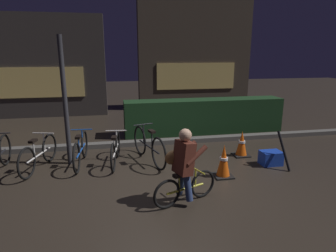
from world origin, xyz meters
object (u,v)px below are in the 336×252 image
parked_bike_right_mid (149,146)px  parked_bike_center_right (116,150)px  traffic_cone_near (224,161)px  cyclist (184,166)px  blue_crate (271,158)px  closed_umbrella (284,151)px  traffic_cone_far (242,144)px  street_post (65,102)px  parked_bike_left_mid (39,154)px  parked_bike_center_left (81,150)px

parked_bike_right_mid → parked_bike_center_right: bearing=73.3°
traffic_cone_near → cyclist: size_ratio=0.52×
blue_crate → closed_umbrella: 0.37m
cyclist → closed_umbrella: (2.40, 0.98, -0.24)m
parked_bike_center_right → traffic_cone_near: parked_bike_center_right is taller
traffic_cone_near → traffic_cone_far: (0.86, 1.04, -0.03)m
street_post → traffic_cone_far: size_ratio=4.55×
parked_bike_left_mid → parked_bike_center_right: 1.57m
parked_bike_center_left → cyclist: bearing=-134.0°
traffic_cone_far → closed_umbrella: closed_umbrella is taller
street_post → parked_bike_right_mid: (1.72, -0.22, -1.00)m
parked_bike_center_left → parked_bike_right_mid: parked_bike_right_mid is taller
parked_bike_right_mid → traffic_cone_near: size_ratio=2.60×
parked_bike_center_left → closed_umbrella: closed_umbrella is taller
traffic_cone_far → blue_crate: size_ratio=1.36×
parked_bike_left_mid → parked_bike_right_mid: size_ratio=0.90×
parked_bike_right_mid → closed_umbrella: size_ratio=1.99×
traffic_cone_near → blue_crate: (1.25, 0.40, -0.16)m
traffic_cone_far → blue_crate: traffic_cone_far is taller
cyclist → street_post: bearing=113.1°
street_post → blue_crate: street_post is taller
blue_crate → parked_bike_right_mid: bearing=165.2°
parked_bike_center_left → traffic_cone_near: 3.04m
parked_bike_center_right → cyclist: 2.21m
closed_umbrella → parked_bike_right_mid: bearing=54.1°
blue_crate → traffic_cone_near: bearing=-162.3°
traffic_cone_far → parked_bike_right_mid: bearing=178.9°
parked_bike_right_mid → traffic_cone_near: 1.72m
parked_bike_center_right → parked_bike_right_mid: (0.73, -0.01, 0.05)m
traffic_cone_far → blue_crate: (0.39, -0.64, -0.14)m
parked_bike_left_mid → parked_bike_center_right: bearing=-74.5°
blue_crate → parked_bike_center_left: bearing=169.0°
traffic_cone_near → closed_umbrella: closed_umbrella is taller
blue_crate → street_post: bearing=168.2°
parked_bike_center_right → street_post: bearing=85.4°
street_post → traffic_cone_near: street_post is taller
traffic_cone_near → blue_crate: size_ratio=1.48×
cyclist → blue_crate: bearing=8.0°
parked_bike_right_mid → traffic_cone_near: (1.33, -1.08, -0.05)m
traffic_cone_near → street_post: bearing=156.9°
parked_bike_left_mid → traffic_cone_near: bearing=-91.6°
parked_bike_right_mid → cyclist: (0.32, -1.92, 0.26)m
parked_bike_right_mid → closed_umbrella: parked_bike_right_mid is taller
parked_bike_left_mid → cyclist: (2.61, -1.91, 0.30)m
street_post → parked_bike_right_mid: street_post is taller
traffic_cone_far → closed_umbrella: bearing=-59.9°
parked_bike_center_left → traffic_cone_near: size_ratio=2.43×
parked_bike_right_mid → traffic_cone_near: bearing=-145.2°
closed_umbrella → street_post: bearing=58.5°
traffic_cone_far → closed_umbrella: (0.52, -0.89, 0.10)m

